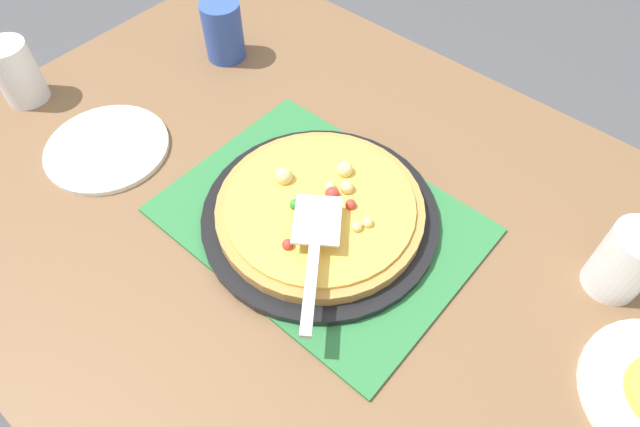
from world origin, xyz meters
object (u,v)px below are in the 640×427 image
at_px(pizza_pan, 320,216).
at_px(cup_far, 223,31).
at_px(cup_corner, 16,72).
at_px(pizza_server, 315,247).
at_px(cup_near, 625,262).
at_px(pizza, 320,208).
at_px(plate_side, 107,148).

relative_size(pizza_pan, cup_far, 3.17).
height_order(pizza_pan, cup_corner, cup_corner).
distance_m(cup_corner, pizza_server, 0.69).
relative_size(cup_far, pizza_server, 0.57).
distance_m(cup_near, cup_far, 0.84).
height_order(pizza, cup_far, cup_far).
xyz_separation_m(cup_far, pizza_server, (-0.49, 0.28, 0.01)).
xyz_separation_m(cup_near, cup_far, (0.84, -0.01, 0.00)).
height_order(pizza_pan, pizza_server, pizza_server).
distance_m(pizza, pizza_server, 0.11).
bearing_deg(pizza, pizza_server, 126.19).
bearing_deg(pizza_server, plate_side, 6.44).
height_order(pizza_pan, cup_near, cup_near).
xyz_separation_m(plate_side, cup_corner, (0.24, 0.01, 0.06)).
bearing_deg(cup_far, plate_side, 96.84).
xyz_separation_m(pizza_pan, pizza, (0.00, -0.00, 0.02)).
distance_m(plate_side, cup_far, 0.34).
relative_size(plate_side, pizza_server, 1.04).
bearing_deg(cup_far, pizza_pan, 155.11).
bearing_deg(plate_side, pizza_pan, -161.78).
relative_size(pizza, pizza_server, 1.57).
bearing_deg(pizza, cup_corner, 12.97).
bearing_deg(pizza, pizza_pan, 116.90).
distance_m(pizza_pan, cup_far, 0.48).
bearing_deg(cup_corner, plate_side, -176.46).
bearing_deg(plate_side, cup_near, -157.86).
relative_size(pizza, cup_far, 2.75).
xyz_separation_m(pizza_pan, cup_corner, (0.63, 0.14, 0.05)).
bearing_deg(cup_corner, pizza, -167.03).
height_order(cup_near, pizza_server, cup_near).
bearing_deg(cup_near, pizza_server, 38.46).
bearing_deg(pizza, cup_far, -24.82).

